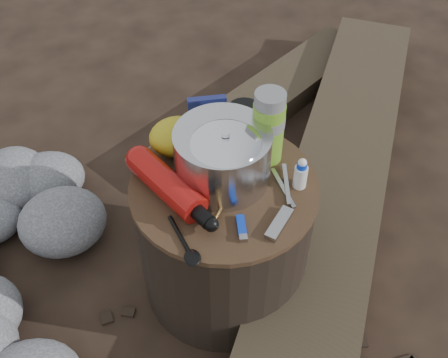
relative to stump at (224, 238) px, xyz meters
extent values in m
plane|color=black|center=(0.00, 0.00, -0.23)|extent=(60.00, 60.00, 0.00)
cylinder|color=black|center=(0.00, 0.00, 0.00)|extent=(0.50, 0.50, 0.46)
cube|color=#3A2F22|center=(0.53, 0.31, -0.15)|extent=(1.30, 1.79, 0.16)
cube|color=#3A2F22|center=(0.39, 0.80, -0.18)|extent=(1.16, 0.86, 0.10)
cylinder|color=silver|center=(0.00, 0.03, 0.31)|extent=(0.25, 0.25, 0.15)
cylinder|color=white|center=(0.00, 0.00, 0.32)|extent=(0.18, 0.18, 0.18)
cylinder|color=#6AA426|center=(0.14, 0.07, 0.34)|extent=(0.09, 0.09, 0.21)
cylinder|color=black|center=(0.09, 0.14, 0.29)|extent=(0.08, 0.08, 0.13)
ellipsoid|color=gold|center=(-0.09, 0.16, 0.28)|extent=(0.15, 0.12, 0.10)
cube|color=navy|center=(0.00, 0.19, 0.30)|extent=(0.11, 0.03, 0.14)
cube|color=#0D35C4|center=(0.01, -0.15, 0.24)|extent=(0.03, 0.08, 0.01)
cube|color=#A4A4A9|center=(0.10, -0.17, 0.24)|extent=(0.10, 0.10, 0.01)
cylinder|color=white|center=(0.19, -0.05, 0.27)|extent=(0.04, 0.04, 0.08)
camera|label=1|loc=(-0.24, -0.91, 1.24)|focal=42.32mm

